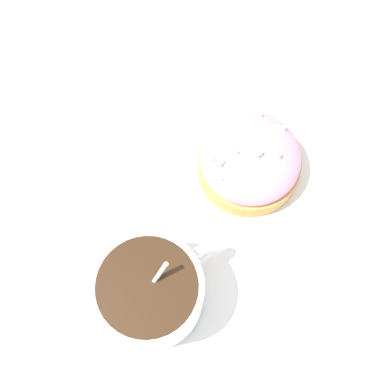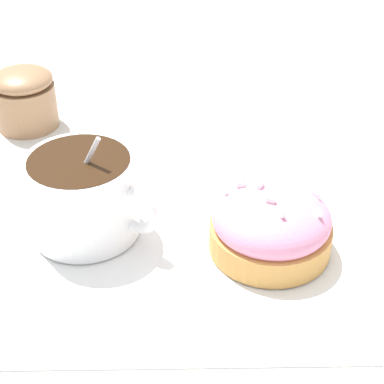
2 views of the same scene
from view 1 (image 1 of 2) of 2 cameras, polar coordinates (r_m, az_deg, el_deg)
name	(u,v)px [view 1 (image 1 of 2)]	position (r m, az deg, el deg)	size (l,w,h in m)	color
ground_plane	(197,227)	(0.53, 0.55, -3.80)	(3.00, 3.00, 0.00)	silver
paper_napkin	(197,227)	(0.53, 0.55, -3.75)	(0.31, 0.32, 0.00)	white
coffee_cup	(147,289)	(0.48, -4.80, -10.28)	(0.12, 0.10, 0.10)	white
frosted_pastry	(250,161)	(0.53, 6.17, 3.36)	(0.10, 0.10, 0.06)	#D19347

